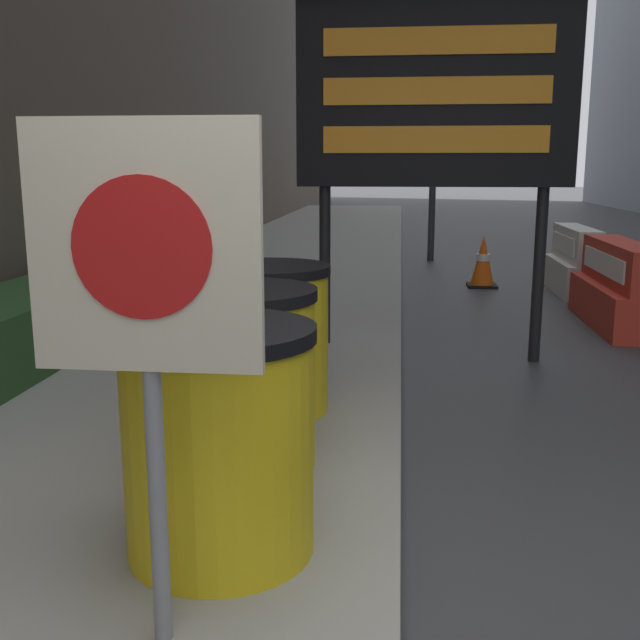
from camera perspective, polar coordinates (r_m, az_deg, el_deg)
hedge_strip at (r=8.08m, az=-16.46°, el=1.96°), size 0.90×7.12×0.55m
barrel_drum_foreground at (r=3.12m, az=-7.70°, el=-9.05°), size 0.80×0.80×0.96m
barrel_drum_middle at (r=3.99m, az=-5.96°, el=-4.34°), size 0.80×0.80×0.96m
barrel_drum_back at (r=4.87m, az=-3.92°, el=-1.37°), size 0.80×0.80×0.96m
warning_sign at (r=2.35m, az=-13.13°, el=2.68°), size 0.73×0.08×1.72m
message_board at (r=6.61m, az=8.81°, el=16.98°), size 2.45×0.36×3.18m
jersey_barrier_red_striped at (r=8.63m, az=21.91°, el=2.17°), size 0.63×1.95×0.90m
jersey_barrier_white at (r=10.69m, az=18.85°, el=4.05°), size 0.54×1.61×0.89m
traffic_cone_near at (r=10.86m, az=12.31°, el=4.36°), size 0.41×0.41×0.74m
traffic_light_near_curb at (r=13.67m, az=8.85°, el=18.20°), size 0.28×0.44×4.56m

